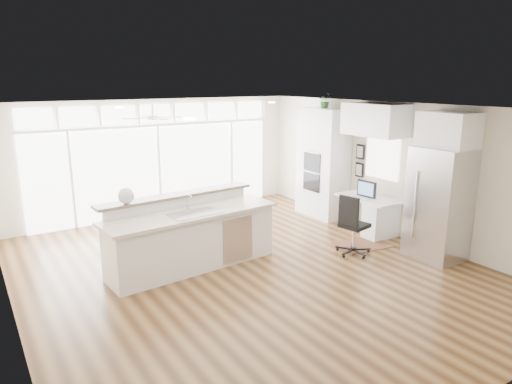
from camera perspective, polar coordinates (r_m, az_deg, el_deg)
floor at (r=7.82m, az=-0.91°, el=-9.77°), size 7.00×8.00×0.02m
ceiling at (r=7.17m, az=-0.99°, el=10.47°), size 7.00×8.00×0.02m
wall_back at (r=10.91m, az=-12.25°, el=4.20°), size 7.00×0.04×2.70m
wall_front at (r=4.68m, az=26.57°, el=-9.98°), size 7.00×0.04×2.70m
wall_left at (r=6.33m, az=-28.95°, el=-4.23°), size 0.04×8.00×2.70m
wall_right at (r=9.66m, az=16.92°, el=2.68°), size 0.04×8.00×2.70m
glass_wall at (r=10.90m, az=-12.06°, el=2.60°), size 5.80×0.06×2.08m
transom_row at (r=10.73m, az=-12.42°, el=9.58°), size 5.90×0.06×0.40m
desk_window at (r=9.79m, az=15.51°, el=4.11°), size 0.04×0.85×0.85m
ceiling_fan at (r=9.48m, az=-12.80°, el=9.64°), size 1.16×1.16×0.32m
recessed_lights at (r=7.34m, az=-1.84°, el=10.39°), size 3.40×3.00×0.02m
oven_cabinet at (r=10.68m, az=8.35°, el=3.62°), size 0.64×1.20×2.50m
desk_nook at (r=9.81m, az=13.79°, el=-2.79°), size 0.72×1.30×0.76m
upper_cabinets at (r=9.48m, az=14.65°, el=8.74°), size 0.64×1.30×0.64m
refrigerator at (r=8.64m, az=21.89°, el=-1.39°), size 0.76×0.90×2.00m
fridge_cabinet at (r=8.46m, az=22.92°, el=7.19°), size 0.64×0.90×0.60m
framed_photos at (r=10.23m, az=12.87°, el=3.82°), size 0.06×0.22×0.80m
kitchen_island at (r=7.80m, az=-7.96°, el=-5.17°), size 3.09×1.36×1.20m
rug at (r=9.17m, az=13.19°, el=-6.40°), size 1.10×0.87×0.01m
office_chair at (r=8.51m, az=12.21°, el=-4.02°), size 0.67×0.64×1.11m
fishbowl at (r=7.56m, az=-15.93°, el=-0.43°), size 0.30×0.30×0.26m
monitor at (r=9.61m, az=13.66°, el=0.39°), size 0.12×0.46×0.38m
keyboard at (r=9.53m, az=12.89°, el=-0.81°), size 0.13×0.30×0.01m
potted_plant at (r=10.53m, az=8.62°, el=11.04°), size 0.34×0.37×0.26m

